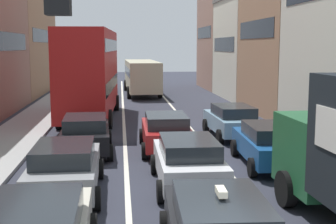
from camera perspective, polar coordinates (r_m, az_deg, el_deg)
sidewalk_left at (r=26.85m, az=-16.18°, el=-1.05°), size 2.60×64.00×0.14m
lane_stripe_left at (r=26.42m, az=-5.45°, el=-1.05°), size 0.16×60.00×0.01m
lane_stripe_right at (r=26.66m, az=1.88°, el=-0.94°), size 0.16×60.00×0.01m
building_row_right at (r=30.67m, az=16.90°, el=9.22°), size 7.20×43.90×12.44m
sedan_centre_lane_second at (r=13.94m, az=2.48°, el=-5.98°), size 2.10×4.32×1.49m
wagon_left_lane_second at (r=13.50m, az=-12.52°, el=-6.64°), size 2.10×4.32×1.49m
hatchback_centre_lane_third at (r=18.69m, az=-0.24°, el=-2.35°), size 2.11×4.32×1.49m
sedan_left_lane_third at (r=18.50m, az=-10.07°, el=-2.59°), size 2.19×4.36×1.49m
sedan_right_lane_behind_truck at (r=16.70m, az=12.32°, el=-3.80°), size 2.23×4.38×1.49m
wagon_right_lane_far at (r=21.63m, az=7.88°, el=-1.00°), size 2.15×4.34×1.49m
bus_mid_queue_primary at (r=26.80m, az=-9.53°, el=5.08°), size 3.17×10.61×5.06m
bus_far_queue_secondary at (r=40.53m, az=-3.25°, el=4.64°), size 3.01×10.56×2.90m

